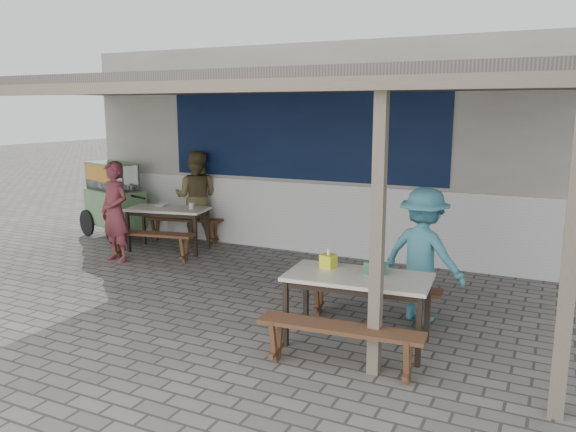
# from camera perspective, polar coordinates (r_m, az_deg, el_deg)

# --- Properties ---
(ground) EXTENTS (60.00, 60.00, 0.00)m
(ground) POSITION_cam_1_polar(r_m,az_deg,el_deg) (7.22, -7.41, -8.98)
(ground) COLOR slate
(ground) RESTS_ON ground
(back_wall) EXTENTS (9.00, 1.28, 3.50)m
(back_wall) POSITION_cam_1_polar(r_m,az_deg,el_deg) (10.01, 3.66, 6.72)
(back_wall) COLOR beige
(back_wall) RESTS_ON ground
(warung_roof) EXTENTS (9.00, 4.21, 2.81)m
(warung_roof) POSITION_cam_1_polar(r_m,az_deg,el_deg) (7.56, -4.01, 12.92)
(warung_roof) COLOR #59504C
(warung_roof) RESTS_ON ground
(table_left) EXTENTS (1.47, 0.92, 0.75)m
(table_left) POSITION_cam_1_polar(r_m,az_deg,el_deg) (9.92, -12.11, 0.35)
(table_left) COLOR silver
(table_left) RESTS_ON ground
(bench_left_street) EXTENTS (1.50, 0.56, 0.45)m
(bench_left_street) POSITION_cam_1_polar(r_m,az_deg,el_deg) (9.44, -13.73, -2.31)
(bench_left_street) COLOR brown
(bench_left_street) RESTS_ON ground
(bench_left_wall) EXTENTS (1.50, 0.56, 0.45)m
(bench_left_wall) POSITION_cam_1_polar(r_m,az_deg,el_deg) (10.54, -10.52, -0.82)
(bench_left_wall) COLOR brown
(bench_left_wall) RESTS_ON ground
(table_right) EXTENTS (1.54, 0.88, 0.75)m
(table_right) POSITION_cam_1_polar(r_m,az_deg,el_deg) (5.89, 7.12, -6.69)
(table_right) COLOR silver
(table_right) RESTS_ON ground
(bench_right_street) EXTENTS (1.60, 0.41, 0.45)m
(bench_right_street) POSITION_cam_1_polar(r_m,az_deg,el_deg) (5.39, 5.25, -12.12)
(bench_right_street) COLOR brown
(bench_right_street) RESTS_ON ground
(bench_right_wall) EXTENTS (1.60, 0.41, 0.45)m
(bench_right_wall) POSITION_cam_1_polar(r_m,az_deg,el_deg) (6.61, 8.48, -7.77)
(bench_right_wall) COLOR brown
(bench_right_wall) RESTS_ON ground
(vendor_cart) EXTENTS (1.85, 1.10, 1.44)m
(vendor_cart) POSITION_cam_1_polar(r_m,az_deg,el_deg) (11.18, -17.27, 1.86)
(vendor_cart) COLOR #71A36C
(vendor_cart) RESTS_ON ground
(patron_street_side) EXTENTS (0.66, 0.51, 1.62)m
(patron_street_side) POSITION_cam_1_polar(r_m,az_deg,el_deg) (9.40, -17.17, 0.40)
(patron_street_side) COLOR brown
(patron_street_side) RESTS_ON ground
(patron_wall_side) EXTENTS (0.97, 0.84, 1.69)m
(patron_wall_side) POSITION_cam_1_polar(r_m,az_deg,el_deg) (10.42, -9.29, 1.91)
(patron_wall_side) COLOR brown
(patron_wall_side) RESTS_ON ground
(patron_right_table) EXTENTS (1.13, 0.85, 1.56)m
(patron_right_table) POSITION_cam_1_polar(r_m,az_deg,el_deg) (6.67, 13.57, -3.86)
(patron_right_table) COLOR teal
(patron_right_table) RESTS_ON ground
(tissue_box) EXTENTS (0.17, 0.17, 0.15)m
(tissue_box) POSITION_cam_1_polar(r_m,az_deg,el_deg) (6.08, 4.12, -4.59)
(tissue_box) COLOR yellow
(tissue_box) RESTS_ON table_right
(donation_box) EXTENTS (0.22, 0.18, 0.13)m
(donation_box) POSITION_cam_1_polar(r_m,az_deg,el_deg) (5.90, 8.82, -5.29)
(donation_box) COLOR #316F3F
(donation_box) RESTS_ON table_right
(condiment_jar) EXTENTS (0.09, 0.09, 0.10)m
(condiment_jar) POSITION_cam_1_polar(r_m,az_deg,el_deg) (9.77, -9.79, 1.05)
(condiment_jar) COLOR beige
(condiment_jar) RESTS_ON table_left
(condiment_bowl) EXTENTS (0.25, 0.25, 0.05)m
(condiment_bowl) POSITION_cam_1_polar(r_m,az_deg,el_deg) (10.08, -12.80, 1.10)
(condiment_bowl) COLOR silver
(condiment_bowl) RESTS_ON table_left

